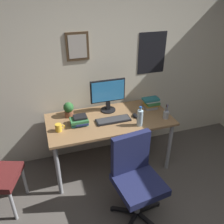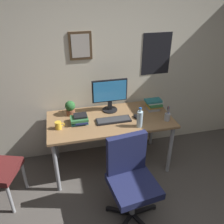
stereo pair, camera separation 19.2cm
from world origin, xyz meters
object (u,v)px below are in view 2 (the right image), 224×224
(water_bottle, at_px, (140,119))
(potted_plant, at_px, (70,108))
(coffee_mug_near, at_px, (58,125))
(monitor, at_px, (110,94))
(book_stack_right, at_px, (80,119))
(computer_mouse, at_px, (136,117))
(keyboard, at_px, (114,120))
(office_chair, at_px, (131,176))
(book_stack_left, at_px, (154,104))
(pen_cup, at_px, (167,116))

(water_bottle, height_order, potted_plant, water_bottle)
(coffee_mug_near, relative_size, potted_plant, 0.58)
(monitor, distance_m, book_stack_right, 0.52)
(computer_mouse, relative_size, potted_plant, 0.56)
(water_bottle, height_order, book_stack_right, water_bottle)
(keyboard, bearing_deg, office_chair, -90.05)
(computer_mouse, distance_m, book_stack_left, 0.34)
(office_chair, distance_m, pen_cup, 0.93)
(keyboard, bearing_deg, potted_plant, 150.57)
(office_chair, bearing_deg, computer_mouse, 68.02)
(monitor, relative_size, book_stack_right, 2.19)
(monitor, bearing_deg, keyboard, -93.75)
(pen_cup, bearing_deg, keyboard, 167.95)
(pen_cup, bearing_deg, monitor, 146.37)
(monitor, bearing_deg, book_stack_left, -11.55)
(book_stack_left, bearing_deg, keyboard, -164.62)
(coffee_mug_near, bearing_deg, keyboard, 1.59)
(book_stack_left, bearing_deg, monitor, 168.45)
(book_stack_left, relative_size, book_stack_right, 1.11)
(coffee_mug_near, height_order, book_stack_left, book_stack_left)
(office_chair, height_order, keyboard, office_chair)
(computer_mouse, distance_m, potted_plant, 0.85)
(computer_mouse, bearing_deg, keyboard, -178.56)
(keyboard, distance_m, potted_plant, 0.58)
(office_chair, xyz_separation_m, coffee_mug_near, (-0.67, 0.72, 0.26))
(office_chair, bearing_deg, pen_cup, 42.51)
(computer_mouse, distance_m, water_bottle, 0.22)
(office_chair, relative_size, keyboard, 2.21)
(computer_mouse, relative_size, book_stack_left, 0.47)
(potted_plant, height_order, book_stack_right, potted_plant)
(potted_plant, distance_m, pen_cup, 1.23)
(pen_cup, relative_size, book_stack_right, 0.95)
(water_bottle, bearing_deg, monitor, 117.93)
(monitor, xyz_separation_m, potted_plant, (-0.52, 0.00, -0.13))
(computer_mouse, bearing_deg, coffee_mug_near, -178.46)
(monitor, height_order, potted_plant, monitor)
(coffee_mug_near, relative_size, book_stack_left, 0.48)
(pen_cup, bearing_deg, book_stack_right, 169.86)
(monitor, xyz_separation_m, pen_cup, (0.63, -0.42, -0.19))
(book_stack_right, bearing_deg, computer_mouse, -3.49)
(computer_mouse, distance_m, coffee_mug_near, 0.97)
(office_chair, bearing_deg, book_stack_left, 56.47)
(keyboard, relative_size, book_stack_left, 1.84)
(coffee_mug_near, distance_m, book_stack_right, 0.27)
(monitor, xyz_separation_m, book_stack_left, (0.58, -0.12, -0.16))
(monitor, height_order, book_stack_left, monitor)
(office_chair, relative_size, computer_mouse, 8.64)
(monitor, xyz_separation_m, coffee_mug_near, (-0.69, -0.30, -0.19))
(keyboard, height_order, computer_mouse, computer_mouse)
(monitor, relative_size, potted_plant, 2.36)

